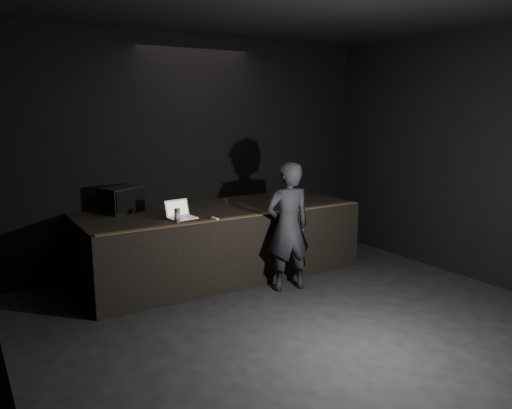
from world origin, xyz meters
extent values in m
plane|color=black|center=(0.00, 0.00, 0.00)|extent=(7.00, 7.00, 0.00)
cube|color=black|center=(0.00, 3.50, 1.75)|extent=(6.00, 0.10, 3.50)
cube|color=black|center=(-3.00, 0.00, 1.75)|extent=(0.10, 7.00, 3.50)
cube|color=black|center=(0.00, 2.73, 0.50)|extent=(4.00, 1.50, 1.00)
cube|color=brown|center=(0.00, 2.02, 1.01)|extent=(3.92, 0.10, 0.01)
cube|color=black|center=(-1.30, 3.18, 1.18)|extent=(0.64, 0.56, 0.35)
cube|color=black|center=(-1.22, 3.00, 1.18)|extent=(0.46, 0.22, 0.29)
cylinder|color=black|center=(-0.15, 2.92, 1.01)|extent=(0.93, 0.20, 0.02)
cube|color=white|center=(-0.75, 2.33, 1.01)|extent=(0.36, 0.27, 0.02)
cube|color=silver|center=(-0.75, 2.33, 1.02)|extent=(0.30, 0.17, 0.00)
cube|color=white|center=(-0.77, 2.48, 1.12)|extent=(0.34, 0.11, 0.22)
cube|color=gold|center=(-0.77, 2.47, 1.12)|extent=(0.30, 0.09, 0.17)
cylinder|color=silver|center=(-0.89, 2.17, 1.09)|extent=(0.07, 0.07, 0.18)
cylinder|color=#231D9F|center=(-0.89, 2.17, 1.09)|extent=(0.07, 0.07, 0.08)
cylinder|color=#A2210F|center=(-0.89, 2.17, 1.05)|extent=(0.07, 0.07, 0.01)
cylinder|color=white|center=(0.19, 2.88, 1.05)|extent=(0.08, 0.08, 0.10)
cube|color=white|center=(-0.41, 2.08, 1.01)|extent=(0.05, 0.14, 0.03)
imported|color=black|center=(0.49, 1.70, 0.87)|extent=(0.68, 0.50, 1.73)
camera|label=1|loc=(-3.25, -3.58, 2.41)|focal=35.00mm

